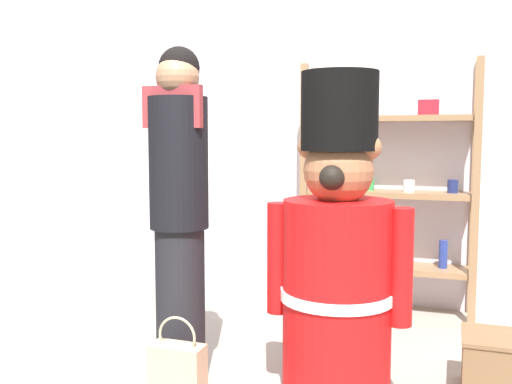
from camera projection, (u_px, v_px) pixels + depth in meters
name	position (u px, v px, depth m)	size (l,w,h in m)	color
back_wall	(322.00, 132.00, 4.43)	(6.40, 0.12, 2.60)	silver
merchandise_shelf	(386.00, 186.00, 4.08)	(1.22, 0.35, 1.78)	#93704C
teddy_bear_guard	(337.00, 265.00, 2.65)	(0.68, 0.53, 1.55)	red
person_shopper	(179.00, 209.00, 2.80)	(0.30, 0.29, 1.70)	black
shopping_bag	(178.00, 377.00, 2.60)	(0.25, 0.12, 0.45)	#C1AD89
display_crate	(503.00, 365.00, 2.80)	(0.39, 0.34, 0.29)	brown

